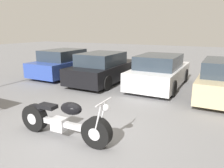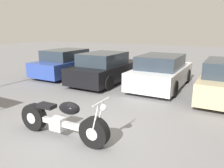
{
  "view_description": "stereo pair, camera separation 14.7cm",
  "coord_description": "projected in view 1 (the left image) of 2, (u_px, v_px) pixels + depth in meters",
  "views": [
    {
      "loc": [
        2.84,
        -3.77,
        2.44
      ],
      "look_at": [
        -0.08,
        1.81,
        0.85
      ],
      "focal_mm": 35.0,
      "sensor_mm": 36.0,
      "label": 1
    },
    {
      "loc": [
        2.97,
        -3.7,
        2.44
      ],
      "look_at": [
        -0.08,
        1.81,
        0.85
      ],
      "focal_mm": 35.0,
      "sensor_mm": 36.0,
      "label": 2
    }
  ],
  "objects": [
    {
      "name": "parked_car_blue",
      "position": [
        65.0,
        63.0,
        11.68
      ],
      "size": [
        1.88,
        4.14,
        1.4
      ],
      "color": "#2D479E",
      "rests_on": "ground_plane"
    },
    {
      "name": "motorcycle",
      "position": [
        62.0,
        121.0,
        4.94
      ],
      "size": [
        2.43,
        0.62,
        1.06
      ],
      "color": "black",
      "rests_on": "ground_plane"
    },
    {
      "name": "parked_car_black",
      "position": [
        103.0,
        68.0,
        10.19
      ],
      "size": [
        1.88,
        4.14,
        1.4
      ],
      "color": "black",
      "rests_on": "ground_plane"
    },
    {
      "name": "parked_car_white",
      "position": [
        160.0,
        72.0,
        9.37
      ],
      "size": [
        1.88,
        4.14,
        1.4
      ],
      "color": "white",
      "rests_on": "ground_plane"
    },
    {
      "name": "ground_plane",
      "position": [
        79.0,
        136.0,
        5.11
      ],
      "size": [
        60.0,
        60.0,
        0.0
      ],
      "primitive_type": "plane",
      "color": "slate"
    }
  ]
}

